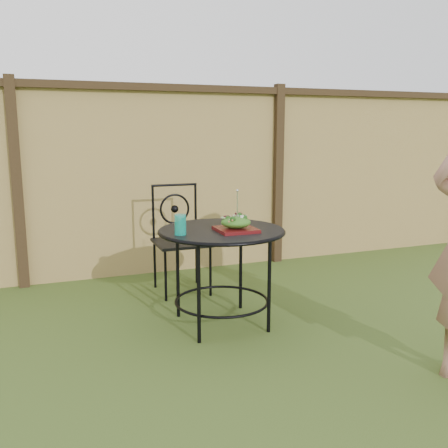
% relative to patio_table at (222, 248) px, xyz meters
% --- Properties ---
extents(ground, '(60.00, 60.00, 0.00)m').
position_rel_patio_table_xyz_m(ground, '(-0.09, -0.65, -0.59)').
color(ground, '#2F4917').
rests_on(ground, ground).
extents(fence, '(8.00, 0.12, 1.90)m').
position_rel_patio_table_xyz_m(fence, '(-0.09, 1.54, 0.36)').
color(fence, tan).
rests_on(fence, ground).
extents(patio_table, '(0.92, 0.92, 0.72)m').
position_rel_patio_table_xyz_m(patio_table, '(0.00, 0.00, 0.00)').
color(patio_table, black).
rests_on(patio_table, ground).
extents(patio_chair, '(0.46, 0.46, 0.95)m').
position_rel_patio_table_xyz_m(patio_chair, '(-0.06, 0.90, -0.08)').
color(patio_chair, black).
rests_on(patio_chair, ground).
extents(salad_plate, '(0.27, 0.27, 0.02)m').
position_rel_patio_table_xyz_m(salad_plate, '(0.07, -0.11, 0.15)').
color(salad_plate, '#44090E').
rests_on(salad_plate, patio_table).
extents(salad, '(0.21, 0.21, 0.08)m').
position_rel_patio_table_xyz_m(salad, '(0.07, -0.11, 0.20)').
color(salad, '#235614').
rests_on(salad, salad_plate).
extents(fork, '(0.01, 0.01, 0.18)m').
position_rel_patio_table_xyz_m(fork, '(0.08, -0.11, 0.33)').
color(fork, silver).
rests_on(fork, salad).
extents(drinking_glass, '(0.08, 0.08, 0.14)m').
position_rel_patio_table_xyz_m(drinking_glass, '(-0.33, -0.09, 0.21)').
color(drinking_glass, '#0D9B85').
rests_on(drinking_glass, patio_table).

